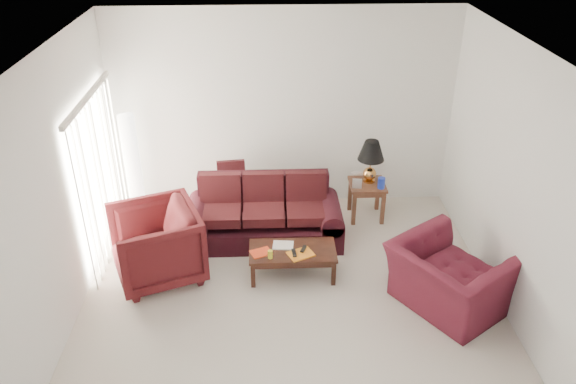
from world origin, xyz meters
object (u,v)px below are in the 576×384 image
object	(u,v)px
armchair_right	(449,278)
floor_lamp	(133,168)
end_table	(366,200)
coffee_table	(293,262)
sofa	(264,213)
armchair_left	(156,244)

from	to	relation	value
armchair_right	floor_lamp	bearing A→B (deg)	26.88
end_table	coffee_table	distance (m)	1.81
floor_lamp	sofa	bearing A→B (deg)	-20.35
end_table	armchair_right	size ratio (longest dim) A/B	0.46
end_table	coffee_table	size ratio (longest dim) A/B	0.52
sofa	armchair_right	distance (m)	2.62
armchair_left	armchair_right	bearing A→B (deg)	57.21
floor_lamp	armchair_left	distance (m)	1.60
end_table	armchair_left	world-z (taller)	armchair_left
coffee_table	sofa	bearing A→B (deg)	119.98
end_table	armchair_left	distance (m)	3.17
armchair_left	coffee_table	distance (m)	1.73
sofa	floor_lamp	distance (m)	2.04
armchair_left	armchair_right	size ratio (longest dim) A/B	0.86
floor_lamp	armchair_left	xyz separation A→B (m)	(0.54, -1.47, -0.35)
floor_lamp	coffee_table	xyz separation A→B (m)	(2.24, -1.52, -0.64)
armchair_right	coffee_table	xyz separation A→B (m)	(-1.79, 0.68, -0.21)
sofa	armchair_right	bearing A→B (deg)	-30.83
armchair_left	coffee_table	bearing A→B (deg)	67.24
sofa	armchair_right	xyz separation A→B (m)	(2.15, -1.50, -0.04)
floor_lamp	armchair_left	bearing A→B (deg)	-69.98
end_table	floor_lamp	xyz separation A→B (m)	(-3.40, 0.14, 0.54)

